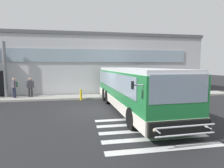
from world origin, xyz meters
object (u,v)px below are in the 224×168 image
(entry_support_column, at_px, (5,70))
(passenger_near_column, at_px, (14,86))
(bus_main_foreground, at_px, (132,89))
(passenger_by_doorway, at_px, (30,86))
(safety_bollard_yellow, at_px, (81,95))

(entry_support_column, bearing_deg, passenger_near_column, -27.62)
(bus_main_foreground, distance_m, passenger_near_column, 10.24)
(passenger_by_doorway, bearing_deg, safety_bollard_yellow, -19.29)
(passenger_by_doorway, relative_size, safety_bollard_yellow, 1.86)
(safety_bollard_yellow, bearing_deg, passenger_by_doorway, 160.71)
(entry_support_column, xyz_separation_m, passenger_by_doorway, (2.05, -0.30, -1.45))
(entry_support_column, relative_size, passenger_near_column, 2.84)
(passenger_near_column, height_order, passenger_by_doorway, same)
(passenger_by_doorway, xyz_separation_m, safety_bollard_yellow, (4.30, -1.50, -0.63))
(bus_main_foreground, height_order, passenger_near_column, bus_main_foreground)
(passenger_near_column, height_order, safety_bollard_yellow, passenger_near_column)
(bus_main_foreground, distance_m, passenger_by_doorway, 9.29)
(passenger_near_column, relative_size, passenger_by_doorway, 1.00)
(passenger_by_doorway, height_order, safety_bollard_yellow, passenger_by_doorway)
(passenger_near_column, bearing_deg, passenger_by_doorway, 6.23)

